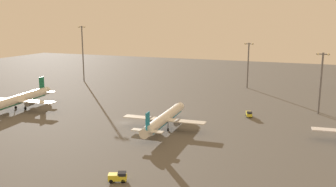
{
  "coord_description": "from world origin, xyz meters",
  "views": [
    {
      "loc": [
        60.99,
        -111.72,
        36.31
      ],
      "look_at": [
        2.94,
        35.43,
        4.0
      ],
      "focal_mm": 39.57,
      "sensor_mm": 36.0,
      "label": 1
    }
  ],
  "objects_px": {
    "airplane_mid_apron": "(164,119)",
    "cargo_loader": "(249,114)",
    "apron_light_central": "(248,62)",
    "airplane_near_gate": "(16,100)",
    "baggage_tractor": "(118,177)",
    "apron_light_east": "(83,51)",
    "apron_light_west": "(321,79)"
  },
  "relations": [
    {
      "from": "cargo_loader",
      "to": "apron_light_west",
      "type": "bearing_deg",
      "value": -165.32
    },
    {
      "from": "baggage_tractor",
      "to": "apron_light_central",
      "type": "distance_m",
      "value": 126.94
    },
    {
      "from": "airplane_near_gate",
      "to": "apron_light_east",
      "type": "distance_m",
      "value": 72.47
    },
    {
      "from": "apron_light_east",
      "to": "apron_light_central",
      "type": "relative_size",
      "value": 1.34
    },
    {
      "from": "airplane_mid_apron",
      "to": "baggage_tractor",
      "type": "xyz_separation_m",
      "value": [
        5.51,
        -41.34,
        -2.34
      ]
    },
    {
      "from": "airplane_near_gate",
      "to": "apron_light_west",
      "type": "height_order",
      "value": "apron_light_west"
    },
    {
      "from": "baggage_tractor",
      "to": "airplane_mid_apron",
      "type": "bearing_deg",
      "value": 164.65
    },
    {
      "from": "apron_light_west",
      "to": "apron_light_central",
      "type": "bearing_deg",
      "value": 128.17
    },
    {
      "from": "cargo_loader",
      "to": "apron_light_central",
      "type": "distance_m",
      "value": 61.01
    },
    {
      "from": "airplane_mid_apron",
      "to": "cargo_loader",
      "type": "relative_size",
      "value": 8.03
    },
    {
      "from": "apron_light_central",
      "to": "airplane_near_gate",
      "type": "bearing_deg",
      "value": -133.0
    },
    {
      "from": "airplane_mid_apron",
      "to": "airplane_near_gate",
      "type": "bearing_deg",
      "value": 175.57
    },
    {
      "from": "apron_light_west",
      "to": "apron_light_east",
      "type": "distance_m",
      "value": 131.39
    },
    {
      "from": "apron_light_central",
      "to": "apron_light_east",
      "type": "bearing_deg",
      "value": -171.74
    },
    {
      "from": "airplane_near_gate",
      "to": "airplane_mid_apron",
      "type": "distance_m",
      "value": 64.37
    },
    {
      "from": "cargo_loader",
      "to": "apron_light_central",
      "type": "height_order",
      "value": "apron_light_central"
    },
    {
      "from": "airplane_mid_apron",
      "to": "apron_light_east",
      "type": "bearing_deg",
      "value": 135.4
    },
    {
      "from": "cargo_loader",
      "to": "apron_light_east",
      "type": "distance_m",
      "value": 114.14
    },
    {
      "from": "baggage_tractor",
      "to": "apron_light_central",
      "type": "xyz_separation_m",
      "value": [
        7.48,
        126.09,
        12.55
      ]
    },
    {
      "from": "airplane_near_gate",
      "to": "airplane_mid_apron",
      "type": "xyz_separation_m",
      "value": [
        64.34,
        -1.83,
        -0.62
      ]
    },
    {
      "from": "cargo_loader",
      "to": "baggage_tractor",
      "type": "distance_m",
      "value": 69.77
    },
    {
      "from": "apron_light_west",
      "to": "apron_light_east",
      "type": "xyz_separation_m",
      "value": [
        -127.63,
        30.93,
        4.23
      ]
    },
    {
      "from": "airplane_mid_apron",
      "to": "apron_light_west",
      "type": "xyz_separation_m",
      "value": [
        47.89,
        40.36,
        10.12
      ]
    },
    {
      "from": "apron_light_central",
      "to": "airplane_mid_apron",
      "type": "bearing_deg",
      "value": -98.72
    },
    {
      "from": "airplane_near_gate",
      "to": "cargo_loader",
      "type": "distance_m",
      "value": 91.36
    },
    {
      "from": "apron_light_central",
      "to": "apron_light_west",
      "type": "bearing_deg",
      "value": -51.83
    },
    {
      "from": "airplane_near_gate",
      "to": "baggage_tractor",
      "type": "bearing_deg",
      "value": 142.94
    },
    {
      "from": "apron_light_west",
      "to": "apron_light_central",
      "type": "xyz_separation_m",
      "value": [
        -34.9,
        44.39,
        0.09
      ]
    },
    {
      "from": "cargo_loader",
      "to": "apron_light_east",
      "type": "xyz_separation_m",
      "value": [
        -103.44,
        45.27,
        16.69
      ]
    },
    {
      "from": "airplane_mid_apron",
      "to": "cargo_loader",
      "type": "bearing_deg",
      "value": 44.86
    },
    {
      "from": "airplane_mid_apron",
      "to": "baggage_tractor",
      "type": "height_order",
      "value": "airplane_mid_apron"
    },
    {
      "from": "cargo_loader",
      "to": "apron_light_east",
      "type": "bearing_deg",
      "value": -39.62
    }
  ]
}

